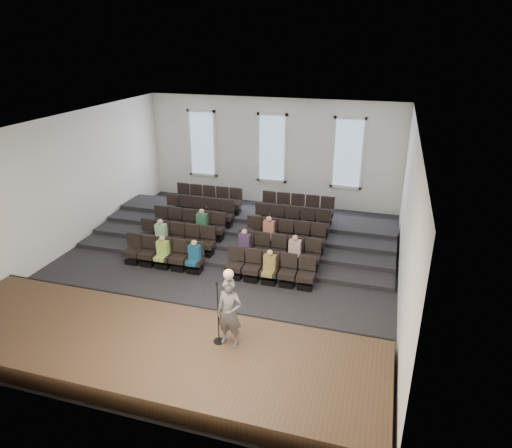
{
  "coord_description": "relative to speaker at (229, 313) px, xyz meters",
  "views": [
    {
      "loc": [
        5.25,
        -13.33,
        7.55
      ],
      "look_at": [
        1.14,
        0.5,
        1.57
      ],
      "focal_mm": 32.0,
      "sensor_mm": 36.0,
      "label": 1
    }
  ],
  "objects": [
    {
      "name": "audience",
      "position": [
        -1.99,
        4.93,
        -0.58
      ],
      "size": [
        5.45,
        2.64,
        1.1
      ],
      "color": "#98BD4B",
      "rests_on": "seating_rows"
    },
    {
      "name": "mic_stand",
      "position": [
        -0.29,
        -0.01,
        -0.38
      ],
      "size": [
        0.29,
        0.29,
        1.7
      ],
      "color": "black",
      "rests_on": "stage"
    },
    {
      "name": "wall_left",
      "position": [
        -8.01,
        4.61,
        1.11
      ],
      "size": [
        0.04,
        14.0,
        5.0
      ],
      "primitive_type": "cube",
      "color": "silver",
      "rests_on": "ground"
    },
    {
      "name": "speaker",
      "position": [
        0.0,
        0.0,
        0.0
      ],
      "size": [
        0.69,
        0.48,
        1.78
      ],
      "primitive_type": "imported",
      "rotation": [
        0.0,
        0.0,
        -0.09
      ],
      "color": "#53514F",
      "rests_on": "stage"
    },
    {
      "name": "ground",
      "position": [
        -1.99,
        4.61,
        -1.39
      ],
      "size": [
        14.0,
        14.0,
        0.0
      ],
      "primitive_type": "plane",
      "color": "black",
      "rests_on": "ground"
    },
    {
      "name": "risers",
      "position": [
        -1.99,
        7.78,
        -1.19
      ],
      "size": [
        11.8,
        4.8,
        0.6
      ],
      "color": "black",
      "rests_on": "ground"
    },
    {
      "name": "wall_right",
      "position": [
        4.03,
        4.61,
        1.11
      ],
      "size": [
        0.04,
        14.0,
        5.0
      ],
      "primitive_type": "cube",
      "color": "silver",
      "rests_on": "ground"
    },
    {
      "name": "ceiling",
      "position": [
        -1.99,
        4.61,
        3.62
      ],
      "size": [
        12.0,
        14.0,
        0.02
      ],
      "primitive_type": "cube",
      "color": "white",
      "rests_on": "ground"
    },
    {
      "name": "wall_back",
      "position": [
        -1.99,
        11.63,
        1.11
      ],
      "size": [
        12.0,
        0.04,
        5.0
      ],
      "primitive_type": "cube",
      "color": "silver",
      "rests_on": "ground"
    },
    {
      "name": "windows",
      "position": [
        -1.99,
        11.56,
        1.31
      ],
      "size": [
        8.44,
        0.1,
        3.24
      ],
      "color": "white",
      "rests_on": "wall_back"
    },
    {
      "name": "stage",
      "position": [
        -1.99,
        -0.49,
        -1.14
      ],
      "size": [
        11.8,
        3.6,
        0.5
      ],
      "primitive_type": "cube",
      "color": "#402E1B",
      "rests_on": "ground"
    },
    {
      "name": "wall_front",
      "position": [
        -1.99,
        -2.41,
        1.11
      ],
      "size": [
        12.0,
        0.04,
        5.0
      ],
      "primitive_type": "cube",
      "color": "silver",
      "rests_on": "ground"
    },
    {
      "name": "stage_lip",
      "position": [
        -1.99,
        1.28,
        -1.14
      ],
      "size": [
        11.8,
        0.06,
        0.52
      ],
      "primitive_type": "cube",
      "color": "black",
      "rests_on": "ground"
    },
    {
      "name": "seating_rows",
      "position": [
        -1.99,
        6.15,
        -0.71
      ],
      "size": [
        6.8,
        4.7,
        1.67
      ],
      "color": "black",
      "rests_on": "ground"
    }
  ]
}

